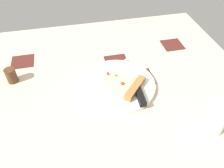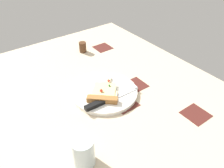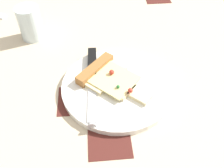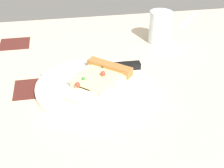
{
  "view_description": "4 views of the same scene",
  "coord_description": "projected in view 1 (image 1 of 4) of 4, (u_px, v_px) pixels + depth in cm",
  "views": [
    {
      "loc": [
        -48.35,
        8.8,
        56.35
      ],
      "look_at": [
        6.27,
        -3.26,
        2.98
      ],
      "focal_mm": 35.87,
      "sensor_mm": 36.0,
      "label": 1
    },
    {
      "loc": [
        -33.12,
        -66.51,
        60.06
      ],
      "look_at": [
        11.29,
        -5.74,
        3.59
      ],
      "focal_mm": 36.23,
      "sensor_mm": 36.0,
      "label": 2
    },
    {
      "loc": [
        48.36,
        -10.33,
        45.6
      ],
      "look_at": [
        10.19,
        -6.95,
        4.48
      ],
      "focal_mm": 39.52,
      "sensor_mm": 36.0,
      "label": 3
    },
    {
      "loc": [
        14.77,
        55.65,
        39.74
      ],
      "look_at": [
        4.06,
        -1.67,
        3.46
      ],
      "focal_mm": 49.39,
      "sensor_mm": 36.0,
      "label": 4
    }
  ],
  "objects": [
    {
      "name": "plate",
      "position": [
        117.0,
        85.0,
        0.8
      ],
      "size": [
        27.27,
        27.27,
        1.6
      ],
      "primitive_type": "cylinder",
      "color": "white",
      "rests_on": "ground_plane"
    },
    {
      "name": "drinking_glass",
      "position": [
        215.0,
        118.0,
        0.64
      ],
      "size": [
        6.73,
        6.73,
        9.88
      ],
      "primitive_type": "cylinder",
      "color": "silver",
      "rests_on": "ground_plane"
    },
    {
      "name": "knife",
      "position": [
        136.0,
        84.0,
        0.78
      ],
      "size": [
        24.06,
        2.99,
        2.45
      ],
      "rotation": [
        0.0,
        0.0,
        4.68
      ],
      "color": "silver",
      "rests_on": "plate"
    },
    {
      "name": "pizza_slice",
      "position": [
        124.0,
        84.0,
        0.78
      ],
      "size": [
        17.46,
        18.14,
        2.54
      ],
      "rotation": [
        0.0,
        0.0,
        5.55
      ],
      "color": "beige",
      "rests_on": "plate"
    },
    {
      "name": "pepper_shaker",
      "position": [
        11.0,
        75.0,
        0.81
      ],
      "size": [
        3.83,
        3.83,
        5.53
      ],
      "primitive_type": "cylinder",
      "color": "#4C2D19",
      "rests_on": "ground_plane"
    },
    {
      "name": "ground_plane",
      "position": [
        107.0,
        107.0,
        0.75
      ],
      "size": [
        111.61,
        111.61,
        3.0
      ],
      "color": "#C6B293",
      "rests_on": "ground"
    }
  ]
}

